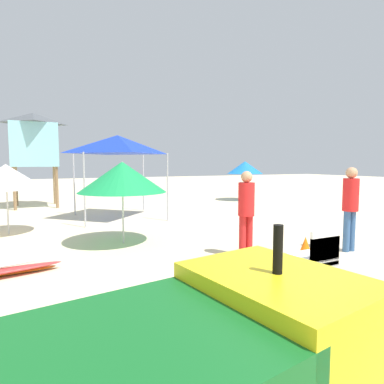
% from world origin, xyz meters
% --- Properties ---
extents(ground, '(80.00, 80.00, 0.00)m').
position_xyz_m(ground, '(0.00, 0.00, 0.00)').
color(ground, beige).
extents(stacked_plastic_chairs, '(0.48, 0.48, 1.02)m').
position_xyz_m(stacked_plastic_chairs, '(0.20, 0.30, 0.60)').
color(stacked_plastic_chairs, white).
rests_on(stacked_plastic_chairs, ground).
extents(lifeguard_near_left, '(0.32, 0.32, 1.79)m').
position_xyz_m(lifeguard_near_left, '(2.87, 1.93, 1.04)').
color(lifeguard_near_left, '#33598C').
rests_on(lifeguard_near_left, ground).
extents(lifeguard_near_center, '(0.32, 0.32, 1.72)m').
position_xyz_m(lifeguard_near_center, '(0.64, 2.53, 0.99)').
color(lifeguard_near_center, red).
rests_on(lifeguard_near_center, ground).
extents(popup_canopy, '(2.63, 2.63, 2.81)m').
position_xyz_m(popup_canopy, '(-0.51, 8.37, 2.49)').
color(popup_canopy, '#B2B2B7').
rests_on(popup_canopy, ground).
extents(lifeguard_tower, '(1.98, 1.98, 3.98)m').
position_xyz_m(lifeguard_tower, '(-3.03, 12.73, 2.86)').
color(lifeguard_tower, olive).
rests_on(lifeguard_tower, ground).
extents(beach_umbrella_left, '(2.02, 2.02, 1.91)m').
position_xyz_m(beach_umbrella_left, '(-1.28, 4.71, 1.55)').
color(beach_umbrella_left, beige).
rests_on(beach_umbrella_left, ground).
extents(beach_umbrella_mid, '(1.78, 1.78, 1.97)m').
position_xyz_m(beach_umbrella_mid, '(6.48, 10.91, 1.65)').
color(beach_umbrella_mid, beige).
rests_on(beach_umbrella_mid, ground).
extents(beach_umbrella_far, '(1.84, 1.84, 1.85)m').
position_xyz_m(beach_umbrella_far, '(-3.76, 7.02, 1.52)').
color(beach_umbrella_far, beige).
rests_on(beach_umbrella_far, ground).
extents(traffic_cone_far, '(0.32, 0.32, 0.45)m').
position_xyz_m(traffic_cone_far, '(1.57, 1.87, 0.23)').
color(traffic_cone_far, orange).
rests_on(traffic_cone_far, ground).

